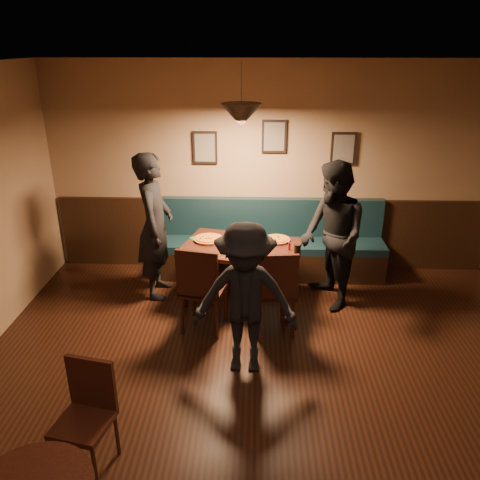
{
  "coord_description": "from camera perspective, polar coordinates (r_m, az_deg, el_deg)",
  "views": [
    {
      "loc": [
        -0.22,
        -2.74,
        2.98
      ],
      "look_at": [
        -0.39,
        2.13,
        0.95
      ],
      "focal_mm": 35.76,
      "sensor_mm": 36.0,
      "label": 1
    }
  ],
  "objects": [
    {
      "name": "floor",
      "position": [
        4.05,
        4.98,
        -24.81
      ],
      "size": [
        7.0,
        7.0,
        0.0
      ],
      "primitive_type": "plane",
      "color": "black",
      "rests_on": "ground"
    },
    {
      "name": "ceiling",
      "position": [
        2.76,
        7.03,
        18.7
      ],
      "size": [
        7.0,
        7.0,
        0.0
      ],
      "primitive_type": "plane",
      "rotation": [
        3.14,
        0.0,
        0.0
      ],
      "color": "silver",
      "rests_on": "ground"
    },
    {
      "name": "wall_back",
      "position": [
        6.44,
        3.98,
        8.34
      ],
      "size": [
        6.0,
        0.0,
        6.0
      ],
      "primitive_type": "plane",
      "rotation": [
        1.57,
        0.0,
        0.0
      ],
      "color": "#8C704F",
      "rests_on": "ground"
    },
    {
      "name": "wainscot",
      "position": [
        6.69,
        3.78,
        0.79
      ],
      "size": [
        5.88,
        0.06,
        1.0
      ],
      "primitive_type": "cube",
      "color": "black",
      "rests_on": "ground"
    },
    {
      "name": "booth_bench",
      "position": [
        6.44,
        3.84,
        -0.1
      ],
      "size": [
        3.0,
        0.6,
        1.0
      ],
      "primitive_type": null,
      "color": "#0F232D",
      "rests_on": "ground"
    },
    {
      "name": "picture_left",
      "position": [
        6.38,
        -4.2,
        10.95
      ],
      "size": [
        0.32,
        0.04,
        0.42
      ],
      "primitive_type": "cube",
      "color": "black",
      "rests_on": "wall_back"
    },
    {
      "name": "picture_center",
      "position": [
        6.32,
        4.1,
        12.23
      ],
      "size": [
        0.32,
        0.04,
        0.42
      ],
      "primitive_type": "cube",
      "color": "black",
      "rests_on": "wall_back"
    },
    {
      "name": "picture_right",
      "position": [
        6.44,
        12.23,
        10.63
      ],
      "size": [
        0.32,
        0.04,
        0.42
      ],
      "primitive_type": "cube",
      "color": "black",
      "rests_on": "wall_back"
    },
    {
      "name": "pendant_lamp",
      "position": [
        5.28,
        0.14,
        14.64
      ],
      "size": [
        0.44,
        0.44,
        0.25
      ],
      "primitive_type": "cone",
      "rotation": [
        3.14,
        0.0,
        0.0
      ],
      "color": "black",
      "rests_on": "ceiling"
    },
    {
      "name": "dining_table",
      "position": [
        5.85,
        0.12,
        -3.99
      ],
      "size": [
        1.53,
        1.17,
        0.73
      ],
      "primitive_type": "cube",
      "rotation": [
        0.0,
        0.0,
        -0.24
      ],
      "color": "#33170E",
      "rests_on": "floor"
    },
    {
      "name": "chair_near_left",
      "position": [
        5.24,
        -4.35,
        -5.58
      ],
      "size": [
        0.53,
        0.53,
        1.02
      ],
      "primitive_type": null,
      "rotation": [
        0.0,
        0.0,
        -0.2
      ],
      "color": "black",
      "rests_on": "floor"
    },
    {
      "name": "chair_near_right",
      "position": [
        5.22,
        4.06,
        -5.86
      ],
      "size": [
        0.48,
        0.48,
        0.99
      ],
      "primitive_type": null,
      "rotation": [
        0.0,
        0.0,
        0.1
      ],
      "color": "black",
      "rests_on": "floor"
    },
    {
      "name": "diner_left",
      "position": [
        5.88,
        -10.12,
        1.6
      ],
      "size": [
        0.45,
        0.67,
        1.82
      ],
      "primitive_type": "imported",
      "rotation": [
        0.0,
        0.0,
        1.59
      ],
      "color": "black",
      "rests_on": "floor"
    },
    {
      "name": "diner_right",
      "position": [
        5.66,
        10.97,
        0.41
      ],
      "size": [
        0.88,
        1.01,
        1.76
      ],
      "primitive_type": "imported",
      "rotation": [
        0.0,
        0.0,
        -1.28
      ],
      "color": "black",
      "rests_on": "floor"
    },
    {
      "name": "diner_front",
      "position": [
        4.48,
        0.62,
        -7.1
      ],
      "size": [
        1.01,
        0.61,
        1.52
      ],
      "primitive_type": "imported",
      "rotation": [
        0.0,
        0.0,
        -0.05
      ],
      "color": "black",
      "rests_on": "floor"
    },
    {
      "name": "pizza_a",
      "position": [
        5.85,
        -3.79,
        0.13
      ],
      "size": [
        0.37,
        0.37,
        0.04
      ],
      "primitive_type": "cylinder",
      "rotation": [
        0.0,
        0.0,
        -0.02
      ],
      "color": "orange",
      "rests_on": "dining_table"
    },
    {
      "name": "pizza_b",
      "position": [
        5.49,
        0.09,
        -1.4
      ],
      "size": [
        0.4,
        0.4,
        0.04
      ],
      "primitive_type": "cylinder",
      "rotation": [
        0.0,
        0.0,
        -0.17
      ],
      "color": "orange",
      "rests_on": "dining_table"
    },
    {
      "name": "pizza_c",
      "position": [
        5.85,
        4.44,
        0.07
      ],
      "size": [
        0.37,
        0.37,
        0.04
      ],
      "primitive_type": "cylinder",
      "rotation": [
        0.0,
        0.0,
        -0.17
      ],
      "color": "orange",
      "rests_on": "dining_table"
    },
    {
      "name": "soda_glass",
      "position": [
        5.39,
        6.85,
        -1.31
      ],
      "size": [
        0.09,
        0.09,
        0.16
      ],
      "primitive_type": "cylinder",
      "rotation": [
        0.0,
        0.0,
        -0.26
      ],
      "color": "black",
      "rests_on": "dining_table"
    },
    {
      "name": "tabasco_bottle",
      "position": [
        5.59,
        5.91,
        -0.63
      ],
      "size": [
        0.03,
        0.03,
        0.12
      ],
      "primitive_type": "cylinder",
      "rotation": [
        0.0,
        0.0,
        0.29
      ],
      "color": "#A80516",
      "rests_on": "dining_table"
    },
    {
      "name": "napkin_a",
      "position": [
        5.92,
        -5.2,
        0.17
      ],
      "size": [
        0.19,
        0.19,
        0.01
      ],
      "primitive_type": "cube",
      "rotation": [
        0.0,
        0.0,
        0.49
      ],
      "color": "#1B6720",
      "rests_on": "dining_table"
    },
    {
      "name": "napkin_b",
      "position": [
        5.48,
        -5.2,
        -1.73
      ],
      "size": [
        0.18,
        0.18,
        0.01
      ],
      "primitive_type": "cube",
      "rotation": [
        0.0,
        0.0,
        0.13
      ],
      "color": "#207B26",
      "rests_on": "dining_table"
    },
    {
      "name": "cutlery_set",
      "position": [
        5.35,
        -0.58,
        -2.27
      ],
      "size": [
        0.17,
        0.08,
        0.0
      ],
      "primitive_type": "cube",
      "rotation": [
        0.0,
        0.0,
        1.19
      ],
      "color": "silver",
      "rests_on": "dining_table"
    },
    {
      "name": "cafe_chair_far",
      "position": [
        3.88,
        -18.25,
        -19.88
      ],
      "size": [
        0.45,
        0.45,
        0.86
      ],
      "primitive_type": null,
      "rotation": [
        0.0,
        0.0,
        2.93
      ],
      "color": "black",
      "rests_on": "floor"
    }
  ]
}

